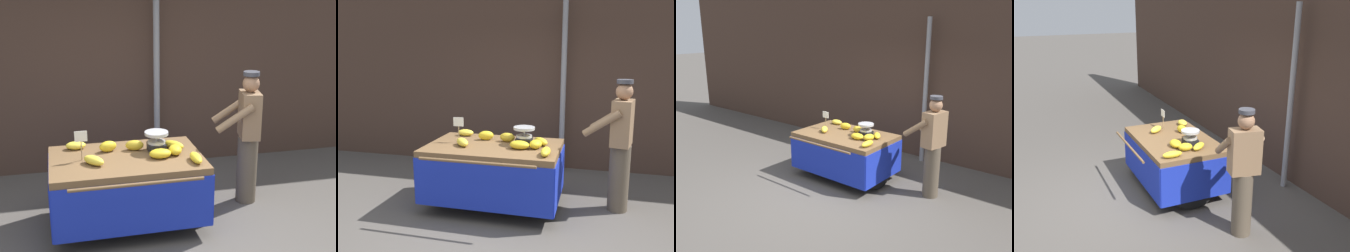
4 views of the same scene
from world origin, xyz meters
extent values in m
plane|color=#514C47|center=(0.00, 0.00, 0.00)|extent=(60.00, 60.00, 0.00)
cube|color=#473328|center=(0.00, 2.86, 1.86)|extent=(16.00, 0.24, 3.72)
cylinder|color=gray|center=(0.47, 2.54, 1.47)|extent=(0.09, 0.09, 2.94)
cube|color=brown|center=(-0.25, 0.86, 0.82)|extent=(1.72, 1.12, 0.08)
cylinder|color=black|center=(-1.03, 0.86, 0.39)|extent=(0.05, 0.78, 0.78)
cylinder|color=#B7B7BC|center=(-1.06, 0.86, 0.39)|extent=(0.01, 0.14, 0.14)
cylinder|color=black|center=(0.53, 0.86, 0.39)|extent=(0.05, 0.78, 0.78)
cylinder|color=#B7B7BC|center=(0.56, 0.86, 0.39)|extent=(0.01, 0.14, 0.14)
cylinder|color=#4C4742|center=(-0.25, 1.34, 0.39)|extent=(0.05, 0.05, 0.78)
cube|color=#192DB2|center=(-0.25, 0.30, 0.48)|extent=(1.72, 0.02, 0.60)
cube|color=#192DB2|center=(-0.25, 1.42, 0.48)|extent=(1.72, 0.02, 0.60)
cube|color=#192DB2|center=(-1.11, 0.86, 0.48)|extent=(0.02, 1.12, 0.60)
cube|color=#192DB2|center=(0.61, 0.86, 0.48)|extent=(0.02, 1.12, 0.60)
cylinder|color=brown|center=(-0.25, 0.12, 0.84)|extent=(1.38, 0.04, 0.04)
cube|color=black|center=(0.13, 0.97, 0.90)|extent=(0.20, 0.20, 0.09)
cylinder|color=#B7B7BC|center=(0.13, 0.97, 1.00)|extent=(0.02, 0.02, 0.11)
cylinder|color=#B7B7BC|center=(0.13, 0.97, 1.07)|extent=(0.28, 0.28, 0.04)
cylinder|color=#B7B7BC|center=(0.13, 0.97, 0.97)|extent=(0.21, 0.21, 0.03)
cylinder|color=#997A51|center=(-0.75, 0.87, 0.97)|extent=(0.01, 0.01, 0.22)
cube|color=white|center=(-0.75, 0.87, 1.14)|extent=(0.14, 0.01, 0.12)
ellipsoid|color=gold|center=(0.12, 0.73, 0.91)|extent=(0.26, 0.18, 0.11)
ellipsoid|color=gold|center=(-0.12, 1.06, 0.92)|extent=(0.23, 0.15, 0.12)
ellipsoid|color=yellow|center=(-0.63, 0.70, 0.91)|extent=(0.27, 0.29, 0.10)
ellipsoid|color=yellow|center=(0.48, 0.53, 0.90)|extent=(0.12, 0.30, 0.09)
ellipsoid|color=gold|center=(0.31, 0.81, 0.91)|extent=(0.18, 0.23, 0.11)
ellipsoid|color=gold|center=(-0.43, 1.08, 0.92)|extent=(0.23, 0.17, 0.13)
ellipsoid|color=yellow|center=(0.34, 1.01, 0.90)|extent=(0.26, 0.29, 0.09)
ellipsoid|color=yellow|center=(-0.79, 1.25, 0.90)|extent=(0.24, 0.15, 0.09)
cylinder|color=brown|center=(1.35, 1.14, 0.44)|extent=(0.26, 0.26, 0.88)
cube|color=#8C6B4C|center=(1.35, 1.14, 1.17)|extent=(0.30, 0.42, 0.58)
sphere|color=#9E7051|center=(1.35, 1.14, 1.56)|extent=(0.21, 0.21, 0.21)
cylinder|color=#3F3F47|center=(1.35, 1.14, 1.69)|extent=(0.20, 0.20, 0.05)
cylinder|color=#8C6B4C|center=(1.10, 0.98, 1.18)|extent=(0.49, 0.19, 0.37)
cylinder|color=#8C6B4C|center=(1.19, 1.39, 1.18)|extent=(0.49, 0.19, 0.37)
camera|label=1|loc=(-0.98, -4.18, 2.78)|focal=50.99mm
camera|label=2|loc=(1.03, -3.50, 2.03)|focal=38.24mm
camera|label=3|loc=(3.75, -4.13, 2.82)|focal=38.93mm
camera|label=4|loc=(5.12, -1.39, 2.98)|focal=41.48mm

